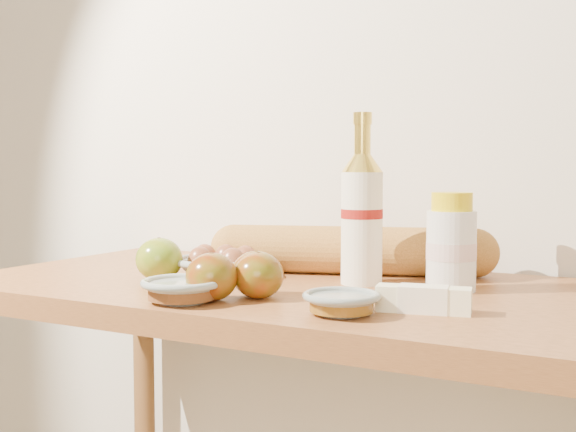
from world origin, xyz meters
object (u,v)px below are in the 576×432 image
at_px(cream_bottle, 451,245).
at_px(baguette, 351,250).
at_px(table, 296,354).
at_px(bourbon_bottle, 362,215).
at_px(egg_bowl, 221,265).

bearing_deg(cream_bottle, baguette, 147.35).
relative_size(table, cream_bottle, 7.43).
bearing_deg(table, bourbon_bottle, 28.01).
height_order(bourbon_bottle, baguette, bourbon_bottle).
distance_m(table, baguette, 0.23).
height_order(table, cream_bottle, cream_bottle).
bearing_deg(table, cream_bottle, 13.43).
distance_m(bourbon_bottle, egg_bowl, 0.28).
bearing_deg(table, baguette, 75.25).
bearing_deg(bourbon_bottle, cream_bottle, 22.74).
distance_m(table, cream_bottle, 0.33).
xyz_separation_m(bourbon_bottle, egg_bowl, (-0.25, -0.06, -0.10)).
bearing_deg(egg_bowl, cream_bottle, 9.72).
xyz_separation_m(cream_bottle, egg_bowl, (-0.41, -0.07, -0.05)).
height_order(table, bourbon_bottle, bourbon_bottle).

